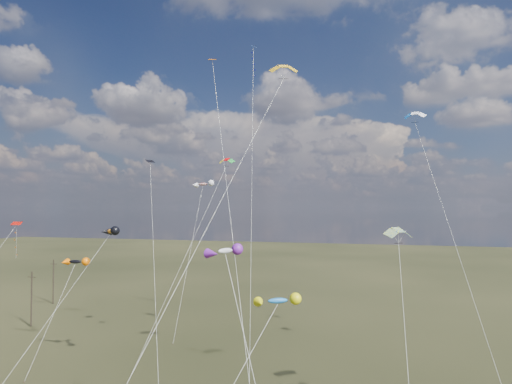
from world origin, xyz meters
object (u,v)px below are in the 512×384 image
(utility_pole_near, at_px, (31,298))
(novelty_black_orange, at_px, (75,262))
(parafoil_yellow, at_px, (283,68))
(utility_pole_far, at_px, (53,281))

(utility_pole_near, bearing_deg, novelty_black_orange, -34.54)
(utility_pole_near, relative_size, parafoil_yellow, 0.25)
(utility_pole_near, bearing_deg, parafoil_yellow, -18.69)
(utility_pole_far, relative_size, novelty_black_orange, 0.68)
(novelty_black_orange, bearing_deg, utility_pole_near, 145.46)
(parafoil_yellow, bearing_deg, utility_pole_near, 161.31)
(novelty_black_orange, bearing_deg, parafoil_yellow, -6.50)
(utility_pole_far, distance_m, novelty_black_orange, 35.52)
(utility_pole_far, bearing_deg, parafoil_yellow, -29.59)
(utility_pole_near, bearing_deg, utility_pole_far, 119.74)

